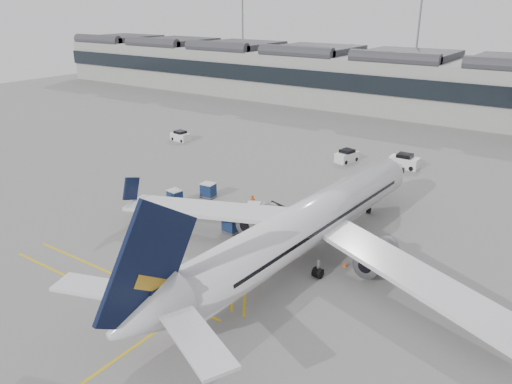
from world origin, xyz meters
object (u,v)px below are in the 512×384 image
Objects in this scene: airliner_main at (305,225)px; baggage_cart_a at (254,209)px; pushback_tug at (150,211)px; ramp_agent_b at (262,225)px; belt_loader at (276,214)px; ramp_agent_a at (253,203)px.

airliner_main is 23.11× the size of baggage_cart_a.
baggage_cart_a is 11.42m from pushback_tug.
airliner_main is at bearing -52.76° from baggage_cart_a.
ramp_agent_b reaches higher than pushback_tug.
baggage_cart_a is 1.18× the size of ramp_agent_b.
airliner_main is 7.30m from ramp_agent_b.
airliner_main is 27.36× the size of ramp_agent_b.
pushback_tug is at bearing -168.95° from baggage_cart_a.
ramp_agent_a is (-3.26, 0.31, 0.39)m from belt_loader.
airliner_main is at bearing 11.28° from pushback_tug.
belt_loader reaches higher than ramp_agent_b.
ramp_agent_b is at bearing 160.66° from airliner_main.
belt_loader is 3.30m from ramp_agent_a.
airliner_main reaches higher than pushback_tug.
baggage_cart_a is at bearing 153.26° from airliner_main.
airliner_main is at bearing 146.11° from ramp_agent_b.
ramp_agent_a is at bearing 49.80° from pushback_tug.
belt_loader is 2.43m from baggage_cart_a.
pushback_tug is at bearing -171.91° from belt_loader.
airliner_main reaches higher than baggage_cart_a.
belt_loader is at bearing -64.64° from ramp_agent_a.
ramp_agent_b is at bearing -65.55° from baggage_cart_a.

